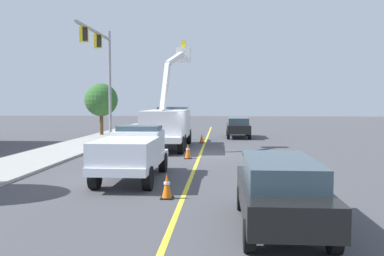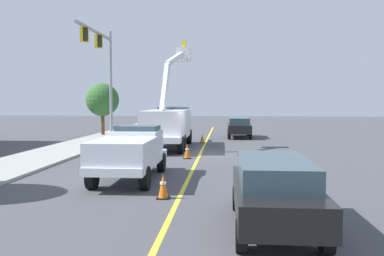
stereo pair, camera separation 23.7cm
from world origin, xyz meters
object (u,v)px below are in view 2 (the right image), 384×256
Objects in this scene: traffic_signal_mast at (103,62)px; traffic_cone_leading at (163,186)px; service_pickup_truck at (130,152)px; trailing_sedan at (274,189)px; passing_minivan at (239,126)px; traffic_cone_mid_front at (187,151)px; traffic_cone_mid_rear at (202,138)px; utility_bucket_truck at (169,124)px.

traffic_cone_leading is at bearing -157.22° from traffic_signal_mast.
service_pickup_truck reaches higher than trailing_sedan.
passing_minivan is at bearing -8.08° from traffic_cone_leading.
traffic_cone_mid_rear is (8.30, -0.35, -0.06)m from traffic_cone_mid_front.
traffic_signal_mast is at bearing 61.72° from utility_bucket_truck.
trailing_sedan is 4.23m from traffic_cone_leading.
utility_bucket_truck is 1.71× the size of passing_minivan.
traffic_cone_mid_rear is at bearing -0.89° from traffic_cone_leading.
service_pickup_truck is at bearing 30.69° from traffic_cone_leading.
passing_minivan is 12.52m from traffic_signal_mast.
traffic_signal_mast is at bearing 94.17° from traffic_cone_mid_rear.
service_pickup_truck is (-10.95, 0.01, -0.49)m from utility_bucket_truck.
passing_minivan is 5.82× the size of traffic_cone_mid_front.
trailing_sedan is at bearing -179.94° from passing_minivan.
passing_minivan is 0.56× the size of traffic_signal_mast.
service_pickup_truck is 14.49m from traffic_cone_mid_rear.
service_pickup_truck is 19.72m from passing_minivan.
utility_bucket_truck is 10.19× the size of traffic_cone_leading.
traffic_signal_mast reaches higher than service_pickup_truck.
utility_bucket_truck is at bearing -0.04° from service_pickup_truck.
trailing_sedan is 12.22m from traffic_cone_mid_front.
utility_bucket_truck is 11.82× the size of traffic_cone_mid_rear.
traffic_cone_mid_front is at bearing 166.17° from passing_minivan.
traffic_signal_mast is (-5.30, 10.19, 5.00)m from passing_minivan.
utility_bucket_truck is at bearing 148.92° from traffic_cone_mid_rear.
traffic_cone_mid_rear is at bearing 8.21° from trailing_sedan.
traffic_cone_leading is 9.02m from traffic_cone_mid_front.
traffic_signal_mast reaches higher than passing_minivan.
traffic_cone_mid_front is at bearing 177.60° from traffic_cone_mid_rear.
trailing_sedan is at bearing -152.40° from traffic_signal_mast.
service_pickup_truck reaches higher than traffic_cone_leading.
traffic_signal_mast is (-0.53, 7.32, 5.63)m from traffic_cone_mid_rear.
traffic_cone_leading is 19.04m from traffic_signal_mast.
traffic_cone_mid_front is (11.77, 3.24, -0.57)m from trailing_sedan.
traffic_cone_mid_rear is 9.25m from traffic_signal_mast.
service_pickup_truck is at bearing 40.69° from trailing_sedan.
service_pickup_truck is 6.79× the size of traffic_cone_mid_front.
passing_minivan is 22.31m from traffic_cone_leading.
passing_minivan is at bearing -62.51° from traffic_signal_mast.
service_pickup_truck is at bearing -159.07° from traffic_signal_mast.
traffic_cone_leading is at bearing -149.31° from service_pickup_truck.
traffic_signal_mast is at bearing 22.78° from traffic_cone_leading.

